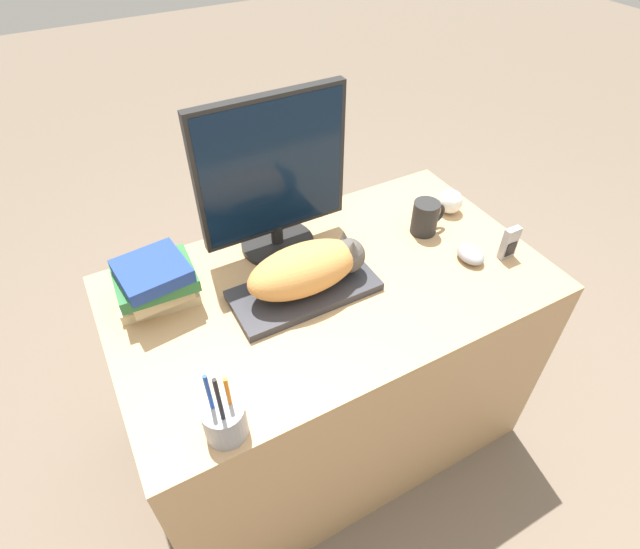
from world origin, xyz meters
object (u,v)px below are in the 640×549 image
at_px(monitor, 273,177).
at_px(book_stack, 156,282).
at_px(pen_cup, 225,420).
at_px(computer_mouse, 471,254).
at_px(baseball, 450,202).
at_px(keyboard, 304,290).
at_px(cat, 310,267).
at_px(coffee_mug, 426,217).
at_px(phone, 509,243).

height_order(monitor, book_stack, monitor).
bearing_deg(book_stack, pen_cup, -87.66).
bearing_deg(computer_mouse, pen_cup, -167.45).
relative_size(monitor, baseball, 5.98).
height_order(keyboard, cat, cat).
height_order(keyboard, coffee_mug, coffee_mug).
relative_size(cat, coffee_mug, 2.92).
bearing_deg(pen_cup, book_stack, 92.34).
bearing_deg(keyboard, baseball, 10.81).
bearing_deg(pen_cup, keyboard, 41.03).
relative_size(baseball, phone, 0.77).
height_order(keyboard, baseball, baseball).
distance_m(keyboard, baseball, 0.60).
bearing_deg(monitor, book_stack, -169.93).
bearing_deg(pen_cup, baseball, 23.54).
bearing_deg(keyboard, pen_cup, -138.97).
xyz_separation_m(coffee_mug, phone, (0.14, -0.21, -0.00)).
bearing_deg(baseball, book_stack, 177.45).
xyz_separation_m(keyboard, computer_mouse, (0.49, -0.11, 0.01)).
height_order(computer_mouse, baseball, baseball).
xyz_separation_m(cat, coffee_mug, (0.44, 0.07, -0.04)).
height_order(keyboard, computer_mouse, computer_mouse).
bearing_deg(book_stack, cat, -22.71).
xyz_separation_m(cat, monitor, (0.01, 0.22, 0.15)).
bearing_deg(baseball, keyboard, -169.19).
distance_m(monitor, phone, 0.70).
height_order(monitor, pen_cup, monitor).
xyz_separation_m(cat, book_stack, (-0.37, 0.16, -0.02)).
relative_size(computer_mouse, book_stack, 0.42).
bearing_deg(phone, coffee_mug, 122.91).
height_order(coffee_mug, pen_cup, pen_cup).
bearing_deg(coffee_mug, computer_mouse, -78.70).
distance_m(pen_cup, baseball, 1.01).
relative_size(keyboard, computer_mouse, 4.36).
relative_size(baseball, book_stack, 0.36).
xyz_separation_m(cat, phone, (0.58, -0.15, -0.04)).
bearing_deg(pen_cup, monitor, 55.03).
xyz_separation_m(keyboard, phone, (0.59, -0.15, 0.04)).
distance_m(monitor, computer_mouse, 0.61).
bearing_deg(cat, pen_cup, -140.52).
bearing_deg(keyboard, computer_mouse, -12.30).
xyz_separation_m(baseball, phone, (0.00, -0.26, 0.01)).
bearing_deg(computer_mouse, monitor, 144.77).
bearing_deg(baseball, computer_mouse, -114.89).
bearing_deg(monitor, keyboard, -96.33).
height_order(cat, baseball, cat).
distance_m(computer_mouse, pen_cup, 0.85).
bearing_deg(book_stack, monitor, 10.07).
height_order(monitor, phone, monitor).
bearing_deg(coffee_mug, monitor, 160.33).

